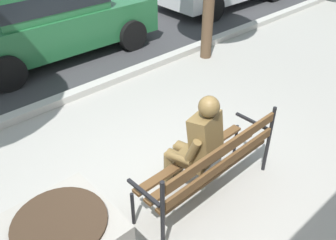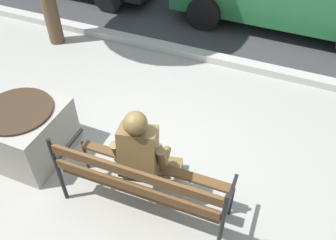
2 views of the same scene
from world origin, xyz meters
TOP-DOWN VIEW (x-y plane):
  - ground_plane at (0.00, 0.00)m, footprint 80.00×80.00m
  - curb_stone at (0.00, 2.90)m, footprint 60.00×0.20m
  - park_bench at (0.25, -0.20)m, footprint 1.81×0.57m
  - bronze_statue_seated at (0.19, 0.02)m, footprint 0.60×0.85m
  - parked_car_green at (0.87, 4.72)m, footprint 4.13×1.98m

SIDE VIEW (x-z plane):
  - ground_plane at x=0.00m, z-range 0.00..0.00m
  - curb_stone at x=0.00m, z-range 0.00..0.12m
  - park_bench at x=0.25m, z-range 0.07..1.02m
  - bronze_statue_seated at x=0.19m, z-range -0.02..1.35m
  - parked_car_green at x=0.87m, z-range 0.06..1.62m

